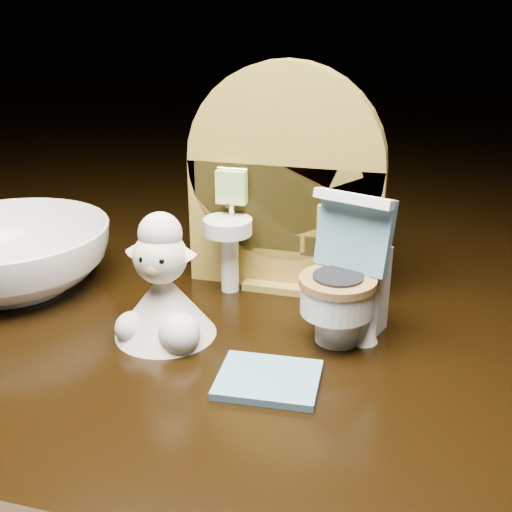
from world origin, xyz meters
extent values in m
cube|color=black|center=(0.00, 0.00, -0.05)|extent=(2.50, 2.50, 0.10)
cube|color=olive|center=(0.00, 0.07, 0.04)|extent=(0.13, 0.02, 0.09)
cylinder|color=olive|center=(0.00, 0.07, 0.09)|extent=(0.13, 0.02, 0.13)
cube|color=olive|center=(0.00, 0.07, 0.00)|extent=(0.05, 0.04, 0.01)
cylinder|color=white|center=(-0.03, 0.05, 0.02)|extent=(0.01, 0.01, 0.04)
cylinder|color=white|center=(-0.03, 0.04, 0.05)|extent=(0.03, 0.03, 0.01)
cylinder|color=silver|center=(-0.03, 0.05, 0.06)|extent=(0.00, 0.00, 0.01)
cube|color=#ADD36D|center=(-0.03, 0.05, 0.07)|extent=(0.02, 0.01, 0.02)
cube|color=olive|center=(0.04, 0.06, 0.05)|extent=(0.02, 0.01, 0.02)
cylinder|color=beige|center=(0.04, 0.05, 0.05)|extent=(0.02, 0.02, 0.02)
cylinder|color=white|center=(0.05, 0.00, 0.01)|extent=(0.03, 0.03, 0.02)
cylinder|color=white|center=(0.05, -0.01, 0.03)|extent=(0.04, 0.04, 0.02)
cylinder|color=brown|center=(0.05, -0.01, 0.04)|extent=(0.04, 0.04, 0.00)
cube|color=white|center=(0.06, 0.02, 0.03)|extent=(0.04, 0.03, 0.05)
cube|color=#5A88A2|center=(0.05, 0.01, 0.06)|extent=(0.05, 0.03, 0.04)
cube|color=white|center=(0.05, 0.01, 0.08)|extent=(0.05, 0.02, 0.01)
cylinder|color=#8DA22E|center=(0.06, 0.02, 0.06)|extent=(0.01, 0.01, 0.01)
cube|color=#5A88A2|center=(0.02, -0.06, 0.00)|extent=(0.05, 0.05, 0.00)
cone|color=white|center=(0.06, 0.00, 0.01)|extent=(0.02, 0.02, 0.02)
cylinder|color=#59595B|center=(0.06, 0.00, 0.03)|extent=(0.00, 0.00, 0.02)
sphere|color=#59595B|center=(0.06, 0.00, 0.04)|extent=(0.01, 0.01, 0.01)
cone|color=beige|center=(-0.05, -0.02, 0.02)|extent=(0.06, 0.06, 0.04)
sphere|color=beige|center=(-0.04, -0.04, 0.01)|extent=(0.02, 0.02, 0.02)
sphere|color=beige|center=(-0.07, -0.03, 0.01)|extent=(0.02, 0.02, 0.02)
sphere|color=beige|center=(-0.05, -0.02, 0.05)|extent=(0.03, 0.03, 0.03)
sphere|color=#9F8257|center=(-0.05, -0.03, 0.05)|extent=(0.01, 0.01, 0.01)
sphere|color=beige|center=(-0.05, -0.02, 0.06)|extent=(0.03, 0.03, 0.03)
cone|color=beige|center=(-0.07, -0.02, 0.05)|extent=(0.01, 0.01, 0.01)
cone|color=beige|center=(-0.04, -0.02, 0.05)|extent=(0.01, 0.01, 0.01)
sphere|color=black|center=(-0.06, -0.04, 0.05)|extent=(0.00, 0.00, 0.00)
sphere|color=black|center=(-0.05, -0.04, 0.05)|extent=(0.00, 0.00, 0.00)
imported|color=white|center=(-0.18, 0.01, 0.02)|extent=(0.15, 0.15, 0.04)
camera|label=1|loc=(0.09, -0.33, 0.19)|focal=45.00mm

